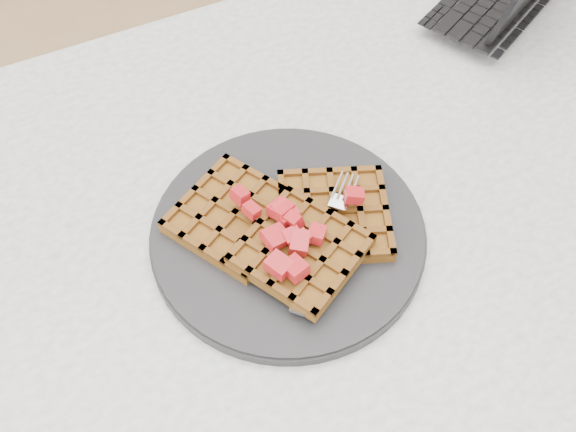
% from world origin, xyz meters
% --- Properties ---
extents(ground, '(4.00, 4.00, 0.00)m').
position_xyz_m(ground, '(0.00, 0.00, 0.00)').
color(ground, tan).
rests_on(ground, ground).
extents(table, '(1.20, 0.80, 0.75)m').
position_xyz_m(table, '(0.00, 0.00, 0.64)').
color(table, silver).
rests_on(table, ground).
extents(plate, '(0.30, 0.30, 0.02)m').
position_xyz_m(plate, '(-0.05, -0.01, 0.76)').
color(plate, black).
rests_on(plate, table).
extents(waffles, '(0.25, 0.23, 0.03)m').
position_xyz_m(waffles, '(-0.05, -0.02, 0.78)').
color(waffles, brown).
rests_on(waffles, plate).
extents(strawberry_pile, '(0.15, 0.15, 0.02)m').
position_xyz_m(strawberry_pile, '(-0.05, -0.01, 0.80)').
color(strawberry_pile, '#9D0A13').
rests_on(strawberry_pile, waffles).
extents(fork, '(0.15, 0.14, 0.02)m').
position_xyz_m(fork, '(-0.02, -0.05, 0.77)').
color(fork, silver).
rests_on(fork, plate).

